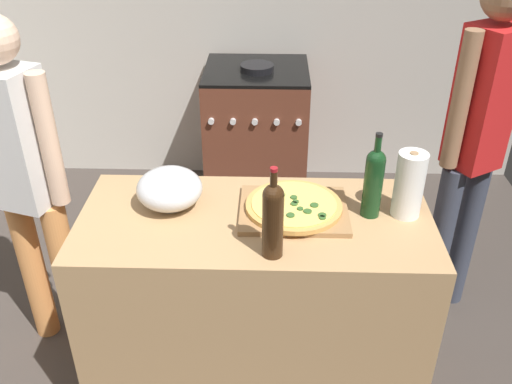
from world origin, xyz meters
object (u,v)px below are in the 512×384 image
object	(u,v)px
paper_towel_roll	(409,185)
person_in_red	(475,139)
pizza	(294,206)
stove	(256,136)
mixing_bowl	(170,189)
wine_bottle_green	(374,180)
wine_bottle_clear	(273,218)
person_in_stripes	(27,178)

from	to	relation	value
paper_towel_roll	person_in_red	world-z (taller)	person_in_red
pizza	stove	bearing A→B (deg)	96.66
pizza	mixing_bowl	bearing A→B (deg)	176.28
wine_bottle_green	stove	size ratio (longest dim) A/B	0.34
wine_bottle_green	pizza	bearing A→B (deg)	179.60
wine_bottle_clear	stove	world-z (taller)	wine_bottle_clear
paper_towel_roll	stove	world-z (taller)	paper_towel_roll
wine_bottle_clear	stove	xyz separation A→B (m)	(-0.11, 1.86, -0.60)
wine_bottle_clear	stove	size ratio (longest dim) A/B	0.34
mixing_bowl	stove	world-z (taller)	mixing_bowl
person_in_stripes	person_in_red	bearing A→B (deg)	8.55
wine_bottle_green	stove	xyz separation A→B (m)	(-0.47, 1.61, -0.59)
person_in_stripes	paper_towel_roll	bearing A→B (deg)	-9.18
wine_bottle_clear	person_in_stripes	xyz separation A→B (m)	(-1.03, 0.50, -0.16)
wine_bottle_clear	wine_bottle_green	world-z (taller)	same
paper_towel_roll	wine_bottle_green	xyz separation A→B (m)	(-0.13, -0.01, 0.02)
paper_towel_roll	wine_bottle_green	size ratio (longest dim) A/B	0.77
wine_bottle_clear	wine_bottle_green	xyz separation A→B (m)	(0.36, 0.25, -0.00)
pizza	person_in_stripes	bearing A→B (deg)	167.33
stove	person_in_stripes	xyz separation A→B (m)	(-0.92, -1.36, 0.44)
wine_bottle_clear	person_in_stripes	world-z (taller)	person_in_stripes
paper_towel_roll	wine_bottle_green	bearing A→B (deg)	-177.59
stove	person_in_stripes	bearing A→B (deg)	-124.13
mixing_bowl	wine_bottle_clear	distance (m)	0.48
stove	person_in_stripes	distance (m)	1.69
mixing_bowl	person_in_red	xyz separation A→B (m)	(1.28, 0.51, -0.02)
paper_towel_roll	person_in_stripes	world-z (taller)	person_in_stripes
person_in_stripes	person_in_red	xyz separation A→B (m)	(1.93, 0.29, 0.07)
person_in_red	pizza	bearing A→B (deg)	-146.74
mixing_bowl	stove	xyz separation A→B (m)	(0.28, 1.57, -0.53)
wine_bottle_green	person_in_stripes	size ratio (longest dim) A/B	0.21
paper_towel_roll	person_in_stripes	distance (m)	1.54
mixing_bowl	wine_bottle_green	xyz separation A→B (m)	(0.74, -0.03, 0.07)
mixing_bowl	wine_bottle_green	world-z (taller)	wine_bottle_green
wine_bottle_green	person_in_stripes	bearing A→B (deg)	169.76
wine_bottle_green	person_in_red	bearing A→B (deg)	45.02
person_in_red	mixing_bowl	bearing A→B (deg)	-158.42
paper_towel_roll	person_in_stripes	xyz separation A→B (m)	(-1.52, 0.25, -0.14)
wine_bottle_clear	wine_bottle_green	distance (m)	0.44
pizza	person_in_red	size ratio (longest dim) A/B	0.21
mixing_bowl	stove	bearing A→B (deg)	80.04
mixing_bowl	paper_towel_roll	xyz separation A→B (m)	(0.87, -0.03, 0.05)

